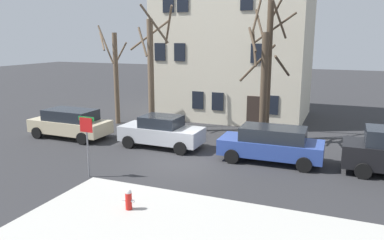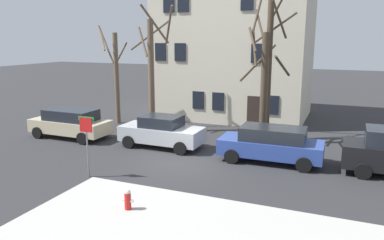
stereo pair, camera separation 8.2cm
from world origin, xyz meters
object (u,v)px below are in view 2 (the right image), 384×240
tree_bare_far (263,84)px  building_main (235,40)px  fire_hydrant (128,199)px  tree_bare_near (116,75)px  tree_bare_mid (152,70)px  tree_bare_end (269,62)px  car_silver_sedan (162,132)px  car_blue_wagon (271,144)px  bicycle_leaning (158,124)px  street_sign_pole (87,135)px  car_beige_wagon (71,123)px

tree_bare_far → building_main: bearing=117.3°
fire_hydrant → tree_bare_near: bearing=124.8°
tree_bare_mid → tree_bare_end: 6.98m
car_silver_sedan → car_blue_wagon: (5.88, -0.24, 0.03)m
tree_bare_mid → fire_hydrant: 11.73m
tree_bare_mid → fire_hydrant: tree_bare_mid is taller
tree_bare_mid → car_silver_sedan: tree_bare_mid is taller
tree_bare_far → car_silver_sedan: 6.02m
bicycle_leaning → tree_bare_near: bearing=168.2°
tree_bare_end → car_blue_wagon: size_ratio=1.87×
street_sign_pole → tree_bare_far: bearing=54.5°
car_blue_wagon → tree_bare_end: bearing=104.9°
building_main → car_beige_wagon: size_ratio=2.30×
tree_bare_mid → street_sign_pole: size_ratio=2.93×
building_main → car_silver_sedan: (-1.15, -9.76, -4.72)m
tree_bare_near → car_beige_wagon: size_ratio=1.37×
street_sign_pole → car_blue_wagon: bearing=36.5°
car_silver_sedan → bicycle_leaning: 3.85m
tree_bare_far → fire_hydrant: size_ratio=8.97×
building_main → tree_bare_end: 7.27m
bicycle_leaning → tree_bare_far: bearing=-5.3°
tree_bare_end → street_sign_pole: tree_bare_end is taller
tree_bare_near → tree_bare_end: bearing=-2.3°
car_silver_sedan → car_blue_wagon: size_ratio=0.93×
tree_bare_near → tree_bare_far: tree_bare_near is taller
car_blue_wagon → bicycle_leaning: car_blue_wagon is taller
tree_bare_mid → tree_bare_end: size_ratio=0.85×
street_sign_pole → tree_bare_end: bearing=57.3°
fire_hydrant → bicycle_leaning: 11.57m
building_main → tree_bare_near: building_main is taller
tree_bare_end → car_silver_sedan: size_ratio=2.00×
tree_bare_far → car_blue_wagon: 3.94m
car_silver_sedan → street_sign_pole: 5.33m
car_blue_wagon → fire_hydrant: bearing=-115.3°
tree_bare_far → car_beige_wagon: size_ratio=1.32×
tree_bare_mid → fire_hydrant: bearing=-66.0°
car_blue_wagon → street_sign_pole: 8.36m
fire_hydrant → bicycle_leaning: bearing=112.5°
tree_bare_end → car_silver_sedan: (-4.86, -3.62, -3.57)m
car_silver_sedan → bicycle_leaning: size_ratio=2.58×
car_blue_wagon → tree_bare_near: bearing=159.4°
car_blue_wagon → bicycle_leaning: 8.59m
car_silver_sedan → street_sign_pole: street_sign_pole is taller
tree_bare_near → street_sign_pole: size_ratio=2.52×
bicycle_leaning → tree_bare_end: bearing=2.7°
tree_bare_mid → building_main: bearing=65.0°
street_sign_pole → bicycle_leaning: size_ratio=1.50×
building_main → street_sign_pole: building_main is taller
street_sign_pole → fire_hydrant: bearing=-33.9°
tree_bare_end → tree_bare_near: bearing=177.7°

